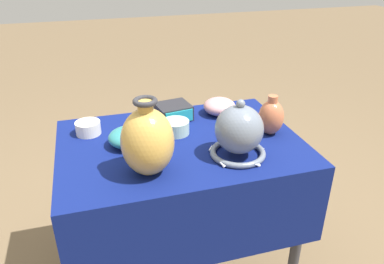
{
  "coord_description": "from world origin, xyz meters",
  "views": [
    {
      "loc": [
        -0.32,
        -1.27,
        1.45
      ],
      "look_at": [
        0.01,
        -0.14,
        0.84
      ],
      "focal_mm": 35.0,
      "sensor_mm": 36.0,
      "label": 1
    }
  ],
  "objects": [
    {
      "name": "vase_dome_bell",
      "position": [
        0.18,
        -0.17,
        0.83
      ],
      "size": [
        0.21,
        0.22,
        0.22
      ],
      "color": "slate",
      "rests_on": "display_table"
    },
    {
      "name": "display_table",
      "position": [
        0.0,
        -0.02,
        0.64
      ],
      "size": [
        0.96,
        0.68,
        0.74
      ],
      "color": "#38383D",
      "rests_on": "ground_plane"
    },
    {
      "name": "mosaic_tile_box",
      "position": [
        0.03,
        0.22,
        0.77
      ],
      "size": [
        0.16,
        0.15,
        0.07
      ],
      "rotation": [
        0.0,
        0.0,
        0.16
      ],
      "color": "#232328",
      "rests_on": "display_table"
    },
    {
      "name": "jar_round_terracotta",
      "position": [
        0.37,
        -0.04,
        0.81
      ],
      "size": [
        0.1,
        0.1,
        0.17
      ],
      "color": "#BC6642",
      "rests_on": "display_table"
    },
    {
      "name": "pot_squat_celadon",
      "position": [
        -0.0,
        0.07,
        0.76
      ],
      "size": [
        0.11,
        0.11,
        0.06
      ],
      "primitive_type": "cylinder",
      "color": "#A8CCB7",
      "rests_on": "display_table"
    },
    {
      "name": "bowl_shallow_teal",
      "position": [
        -0.2,
        0.03,
        0.77
      ],
      "size": [
        0.16,
        0.16,
        0.07
      ],
      "primitive_type": "ellipsoid",
      "color": "teal",
      "rests_on": "display_table"
    },
    {
      "name": "vase_tall_bulbous",
      "position": [
        -0.16,
        -0.19,
        0.86
      ],
      "size": [
        0.18,
        0.18,
        0.27
      ],
      "color": "gold",
      "rests_on": "display_table"
    },
    {
      "name": "pot_squat_ivory",
      "position": [
        -0.35,
        0.17,
        0.76
      ],
      "size": [
        0.1,
        0.1,
        0.05
      ],
      "primitive_type": "cylinder",
      "color": "white",
      "rests_on": "display_table"
    },
    {
      "name": "bowl_shallow_rose",
      "position": [
        0.24,
        0.21,
        0.77
      ],
      "size": [
        0.15,
        0.15,
        0.08
      ],
      "primitive_type": "ellipsoid",
      "color": "#D19399",
      "rests_on": "display_table"
    }
  ]
}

